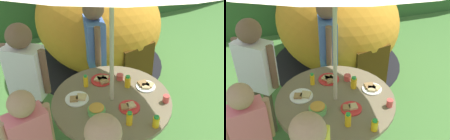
{
  "view_description": "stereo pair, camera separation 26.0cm",
  "coord_description": "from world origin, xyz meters",
  "views": [
    {
      "loc": [
        -0.82,
        -1.78,
        2.42
      ],
      "look_at": [
        0.08,
        0.16,
        0.93
      ],
      "focal_mm": 44.27,
      "sensor_mm": 36.0,
      "label": 1
    },
    {
      "loc": [
        -0.57,
        -1.87,
        2.42
      ],
      "look_at": [
        0.08,
        0.16,
        0.93
      ],
      "focal_mm": 44.27,
      "sensor_mm": 36.0,
      "label": 2
    }
  ],
  "objects": [
    {
      "name": "juice_bottle_center_back",
      "position": [
        0.22,
        0.11,
        0.79
      ],
      "size": [
        0.06,
        0.06,
        0.13
      ],
      "color": "yellow",
      "rests_on": "garden_table"
    },
    {
      "name": "wooden_chair",
      "position": [
        0.48,
        1.16,
        0.57
      ],
      "size": [
        0.62,
        0.59,
        1.05
      ],
      "rotation": [
        0.0,
        0.0,
        -0.4
      ],
      "color": "tan",
      "rests_on": "ground_plane"
    },
    {
      "name": "plate_center_front",
      "position": [
        0.38,
        0.03,
        0.74
      ],
      "size": [
        0.19,
        0.19,
        0.03
      ],
      "color": "white",
      "rests_on": "garden_table"
    },
    {
      "name": "dome_tent",
      "position": [
        0.53,
        1.67,
        0.73
      ],
      "size": [
        2.35,
        2.35,
        1.47
      ],
      "rotation": [
        0.0,
        0.0,
        0.19
      ],
      "color": "orange",
      "rests_on": "ground_plane"
    },
    {
      "name": "juice_bottle_near_left",
      "position": [
        -0.0,
        -0.35,
        0.79
      ],
      "size": [
        0.05,
        0.05,
        0.13
      ],
      "color": "yellow",
      "rests_on": "garden_table"
    },
    {
      "name": "cup_near",
      "position": [
        0.2,
        0.25,
        0.76
      ],
      "size": [
        0.07,
        0.07,
        0.06
      ],
      "primitive_type": "cylinder",
      "color": "#E04C47",
      "rests_on": "garden_table"
    },
    {
      "name": "child_in_pink_shirt",
      "position": [
        -0.79,
        -0.16,
        0.76
      ],
      "size": [
        0.4,
        0.23,
        1.2
      ],
      "rotation": [
        0.0,
        0.0,
        0.2
      ],
      "color": "brown",
      "rests_on": "ground_plane"
    },
    {
      "name": "cup_far",
      "position": [
        0.44,
        -0.24,
        0.76
      ],
      "size": [
        0.06,
        0.06,
        0.07
      ],
      "primitive_type": "cylinder",
      "color": "#E04C47",
      "rests_on": "garden_table"
    },
    {
      "name": "child_in_white_shirt",
      "position": [
        -0.66,
        0.55,
        0.89
      ],
      "size": [
        0.4,
        0.38,
        1.39
      ],
      "rotation": [
        0.0,
        0.0,
        -0.7
      ],
      "color": "brown",
      "rests_on": "ground_plane"
    },
    {
      "name": "plate_mid_left",
      "position": [
        -0.29,
        0.13,
        0.74
      ],
      "size": [
        0.22,
        0.22,
        0.03
      ],
      "color": "white",
      "rests_on": "garden_table"
    },
    {
      "name": "snack_bowl",
      "position": [
        -0.2,
        -0.12,
        0.77
      ],
      "size": [
        0.16,
        0.16,
        0.09
      ],
      "color": "#66B259",
      "rests_on": "garden_table"
    },
    {
      "name": "plate_mid_right",
      "position": [
        0.03,
        0.3,
        0.74
      ],
      "size": [
        0.21,
        0.21,
        0.03
      ],
      "color": "red",
      "rests_on": "garden_table"
    },
    {
      "name": "plate_far_right",
      "position": [
        0.09,
        -0.17,
        0.74
      ],
      "size": [
        0.19,
        0.19,
        0.03
      ],
      "color": "red",
      "rests_on": "garden_table"
    },
    {
      "name": "juice_bottle_near_right",
      "position": [
        0.19,
        -0.46,
        0.78
      ],
      "size": [
        0.06,
        0.06,
        0.11
      ],
      "color": "yellow",
      "rests_on": "garden_table"
    },
    {
      "name": "juice_bottle_far_left",
      "position": [
        -0.15,
        0.29,
        0.79
      ],
      "size": [
        0.05,
        0.05,
        0.13
      ],
      "color": "yellow",
      "rests_on": "garden_table"
    },
    {
      "name": "child_in_blue_shirt",
      "position": [
        0.17,
        0.84,
        0.89
      ],
      "size": [
        0.27,
        0.46,
        1.39
      ],
      "rotation": [
        0.0,
        0.0,
        -1.77
      ],
      "color": "navy",
      "rests_on": "ground_plane"
    },
    {
      "name": "garden_table",
      "position": [
        0.0,
        0.0,
        0.56
      ],
      "size": [
        1.12,
        1.12,
        0.73
      ],
      "color": "brown",
      "rests_on": "ground_plane"
    }
  ]
}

